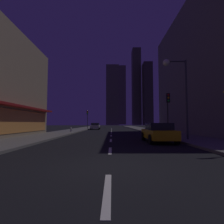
{
  "coord_description": "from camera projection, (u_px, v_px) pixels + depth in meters",
  "views": [
    {
      "loc": [
        0.1,
        -5.69,
        1.45
      ],
      "look_at": [
        0.0,
        19.0,
        3.05
      ],
      "focal_mm": 27.04,
      "sensor_mm": 36.0,
      "label": 1
    }
  ],
  "objects": [
    {
      "name": "car_parked_far",
      "position": [
        96.0,
        126.0,
        37.39
      ],
      "size": [
        1.98,
        4.24,
        1.45
      ],
      "color": "silver",
      "rests_on": "ground"
    },
    {
      "name": "traffic_light_near_right",
      "position": [
        169.0,
        105.0,
        16.22
      ],
      "size": [
        0.32,
        0.48,
        4.2
      ],
      "color": "#2D2D2D",
      "rests_on": "sidewalk_right"
    },
    {
      "name": "sidewalk_left",
      "position": [
        81.0,
        129.0,
        37.55
      ],
      "size": [
        4.0,
        76.0,
        0.15
      ],
      "primitive_type": "cube",
      "color": "#605E59",
      "rests_on": "ground"
    },
    {
      "name": "skyscraper_distant_mid",
      "position": [
        123.0,
        95.0,
        164.71
      ],
      "size": [
        6.83,
        8.18,
        57.05
      ],
      "primitive_type": "cube",
      "color": "brown",
      "rests_on": "ground"
    },
    {
      "name": "skyscraper_distant_tall",
      "position": [
        113.0,
        95.0,
        116.88
      ],
      "size": [
        8.71,
        5.33,
        41.67
      ],
      "primitive_type": "cube",
      "color": "#5B5744",
      "rests_on": "ground"
    },
    {
      "name": "skyscraper_distant_slender",
      "position": [
        148.0,
        94.0,
        117.04
      ],
      "size": [
        5.98,
        8.63,
        43.28
      ],
      "primitive_type": "cube",
      "color": "#3B382C",
      "rests_on": "ground"
    },
    {
      "name": "sidewalk_right",
      "position": [
        144.0,
        129.0,
        37.49
      ],
      "size": [
        4.0,
        76.0,
        0.15
      ],
      "primitive_type": "cube",
      "color": "#605E59",
      "rests_on": "ground"
    },
    {
      "name": "traffic_light_far_left",
      "position": [
        88.0,
        115.0,
        38.39
      ],
      "size": [
        0.32,
        0.48,
        4.2
      ],
      "color": "#2D2D2D",
      "rests_on": "sidewalk_left"
    },
    {
      "name": "street_lamp_right",
      "position": [
        177.0,
        79.0,
        13.86
      ],
      "size": [
        1.96,
        0.56,
        6.58
      ],
      "color": "#38383D",
      "rests_on": "sidewalk_right"
    },
    {
      "name": "lane_marking_center",
      "position": [
        112.0,
        133.0,
        24.34
      ],
      "size": [
        0.16,
        43.8,
        0.01
      ],
      "color": "silver",
      "rests_on": "ground"
    },
    {
      "name": "fire_hydrant_far_left",
      "position": [
        72.0,
        130.0,
        24.72
      ],
      "size": [
        0.42,
        0.3,
        0.65
      ],
      "color": "#B2B2B2",
      "rests_on": "sidewalk_left"
    },
    {
      "name": "skyscraper_distant_short",
      "position": [
        137.0,
        87.0,
        124.68
      ],
      "size": [
        6.0,
        8.81,
        56.29
      ],
      "primitive_type": "cube",
      "color": "#484436",
      "rests_on": "ground"
    },
    {
      "name": "ground_plane",
      "position": [
        112.0,
        130.0,
        37.51
      ],
      "size": [
        78.0,
        136.0,
        0.1
      ],
      "primitive_type": "cube",
      "color": "black"
    },
    {
      "name": "car_parked_near",
      "position": [
        159.0,
        132.0,
        12.73
      ],
      "size": [
        1.98,
        4.24,
        1.45
      ],
      "color": "gold",
      "rests_on": "ground"
    },
    {
      "name": "building_apartment_right",
      "position": [
        223.0,
        72.0,
        22.01
      ],
      "size": [
        11.0,
        20.0,
        16.18
      ],
      "primitive_type": "cube",
      "color": "slate",
      "rests_on": "ground"
    }
  ]
}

